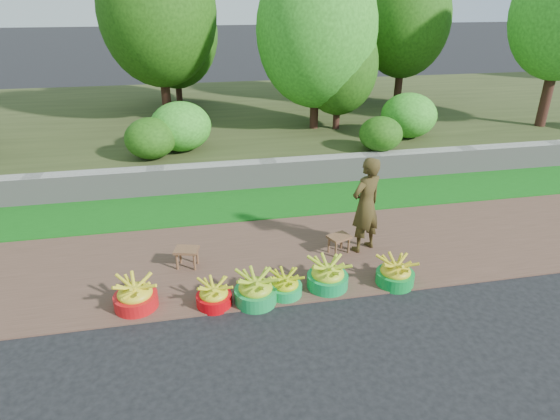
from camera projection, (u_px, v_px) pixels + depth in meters
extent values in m
plane|color=black|center=(322.00, 302.00, 6.06)|extent=(120.00, 120.00, 0.00)
cube|color=brown|center=(300.00, 253.00, 7.17)|extent=(80.00, 2.50, 0.02)
cube|color=#115E13|center=(275.00, 201.00, 8.94)|extent=(80.00, 1.50, 0.04)
cube|color=gray|center=(268.00, 174.00, 9.59)|extent=(80.00, 0.35, 0.55)
cube|color=#363F1D|center=(240.00, 118.00, 13.96)|extent=(80.00, 10.00, 0.50)
cylinder|color=#331B13|center=(356.00, 70.00, 15.06)|extent=(0.24, 0.24, 1.83)
ellipsoid|color=#235710|center=(360.00, 14.00, 14.37)|extent=(2.45, 2.45, 3.07)
cylinder|color=#331B13|center=(549.00, 87.00, 11.81)|extent=(0.26, 0.26, 1.97)
cylinder|color=#331B13|center=(165.00, 85.00, 12.39)|extent=(0.24, 0.24, 1.85)
ellipsoid|color=#235710|center=(158.00, 12.00, 11.63)|extent=(2.94, 2.94, 3.68)
cylinder|color=#331B13|center=(337.00, 109.00, 11.75)|extent=(0.17, 0.17, 0.98)
ellipsoid|color=#235710|center=(339.00, 66.00, 11.30)|extent=(1.90, 1.90, 2.37)
cylinder|color=#331B13|center=(178.00, 81.00, 14.67)|extent=(0.19, 0.19, 1.28)
ellipsoid|color=#235710|center=(174.00, 32.00, 14.07)|extent=(2.64, 2.64, 3.30)
cylinder|color=#331B13|center=(331.00, 78.00, 14.92)|extent=(0.20, 0.20, 1.38)
ellipsoid|color=green|center=(333.00, 33.00, 14.35)|extent=(2.19, 2.19, 2.74)
cylinder|color=#331B13|center=(399.00, 78.00, 14.14)|extent=(0.23, 0.23, 1.66)
ellipsoid|color=#235710|center=(405.00, 21.00, 13.47)|extent=(2.57, 2.57, 3.22)
cylinder|color=#331B13|center=(315.00, 99.00, 11.71)|extent=(0.21, 0.21, 1.48)
ellipsoid|color=green|center=(317.00, 30.00, 11.03)|extent=(2.89, 2.89, 3.61)
ellipsoid|color=#235710|center=(381.00, 134.00, 10.11)|extent=(0.94, 0.94, 0.75)
ellipsoid|color=green|center=(409.00, 115.00, 11.04)|extent=(1.30, 1.30, 1.04)
ellipsoid|color=#235710|center=(151.00, 138.00, 9.64)|extent=(1.06, 1.06, 0.85)
ellipsoid|color=green|center=(181.00, 126.00, 10.09)|extent=(1.32, 1.32, 1.05)
cylinder|color=red|center=(136.00, 301.00, 5.91)|extent=(0.55, 0.55, 0.20)
ellipsoid|color=gold|center=(135.00, 291.00, 5.84)|extent=(0.48, 0.48, 0.31)
cylinder|color=#C4040B|center=(214.00, 300.00, 5.96)|extent=(0.45, 0.45, 0.16)
ellipsoid|color=gold|center=(214.00, 292.00, 5.90)|extent=(0.40, 0.40, 0.26)
cylinder|color=#158E40|center=(256.00, 295.00, 6.02)|extent=(0.55, 0.55, 0.20)
ellipsoid|color=#9EBB1F|center=(255.00, 285.00, 5.95)|extent=(0.48, 0.48, 0.31)
cylinder|color=#129C48|center=(285.00, 290.00, 6.16)|extent=(0.45, 0.45, 0.16)
ellipsoid|color=#ACB90E|center=(285.00, 282.00, 6.11)|extent=(0.39, 0.39, 0.26)
cylinder|color=#0D8E42|center=(327.00, 281.00, 6.31)|extent=(0.55, 0.55, 0.20)
ellipsoid|color=#ABC122|center=(328.00, 271.00, 6.25)|extent=(0.49, 0.49, 0.32)
cylinder|color=#0B8730|center=(395.00, 278.00, 6.40)|extent=(0.52, 0.52, 0.19)
ellipsoid|color=gold|center=(396.00, 269.00, 6.34)|extent=(0.46, 0.46, 0.30)
cube|color=brown|center=(186.00, 250.00, 6.70)|extent=(0.39, 0.33, 0.04)
cylinder|color=brown|center=(177.00, 262.00, 6.69)|extent=(0.04, 0.04, 0.25)
cylinder|color=brown|center=(194.00, 262.00, 6.67)|extent=(0.04, 0.04, 0.25)
cylinder|color=brown|center=(180.00, 255.00, 6.84)|extent=(0.04, 0.04, 0.25)
cylinder|color=brown|center=(197.00, 256.00, 6.83)|extent=(0.04, 0.04, 0.25)
cube|color=brown|center=(339.00, 237.00, 7.07)|extent=(0.39, 0.35, 0.04)
cylinder|color=brown|center=(336.00, 250.00, 7.00)|extent=(0.03, 0.03, 0.25)
cylinder|color=brown|center=(349.00, 246.00, 7.12)|extent=(0.03, 0.03, 0.25)
cylinder|color=brown|center=(329.00, 245.00, 7.13)|extent=(0.03, 0.03, 0.25)
cylinder|color=brown|center=(342.00, 241.00, 7.25)|extent=(0.03, 0.03, 0.25)
imported|color=black|center=(366.00, 205.00, 6.97)|extent=(0.64, 0.55, 1.49)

